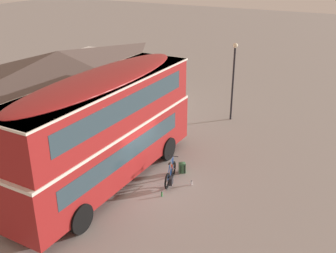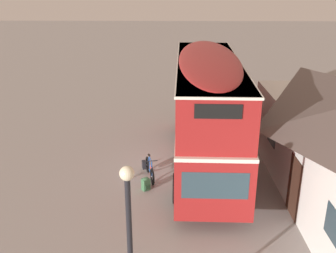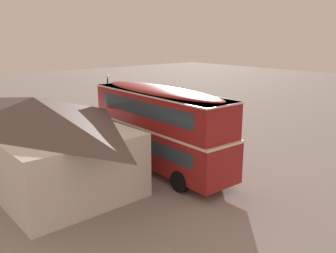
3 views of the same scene
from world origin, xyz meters
name	(u,v)px [view 3 (image 3 of 3)]	position (x,y,z in m)	size (l,w,h in m)	color
ground_plane	(169,160)	(0.00, 0.00, 0.00)	(120.00, 120.00, 0.00)	gray
double_decker_bus	(160,125)	(-0.70, 1.28, 2.64)	(10.16, 2.82, 4.79)	black
touring_bicycle	(176,149)	(0.55, -1.09, 0.37)	(1.73, 0.72, 1.01)	black
backpack_on_ground	(167,147)	(1.56, -1.16, 0.27)	(0.37, 0.37, 0.52)	#386642
water_bottle_green_metal	(190,157)	(-0.58, -1.29, 0.10)	(0.06, 0.06, 0.22)	green
water_bottle_clear_plastic	(184,150)	(0.78, -1.98, 0.10)	(0.08, 0.08, 0.21)	silver
pub_building	(37,135)	(3.07, 6.93, 2.23)	(13.29, 6.56, 4.37)	silver
street_lamp	(108,97)	(8.59, -0.92, 2.81)	(0.28, 0.28, 4.54)	black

